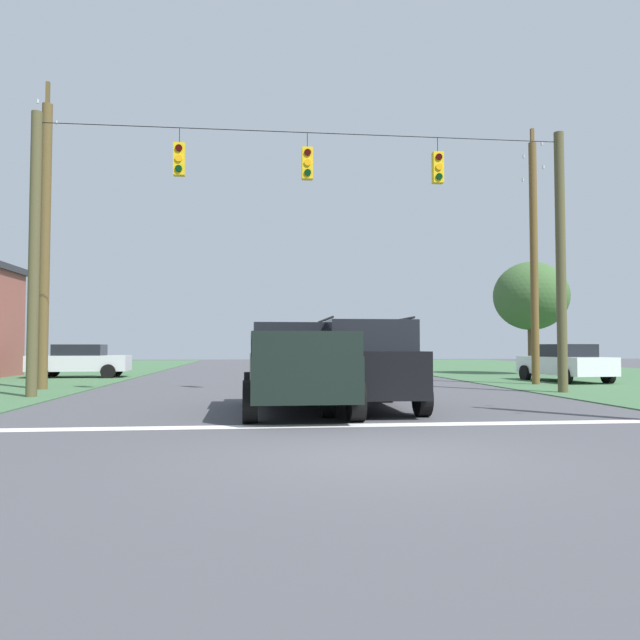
{
  "coord_description": "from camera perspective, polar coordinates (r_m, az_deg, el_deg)",
  "views": [
    {
      "loc": [
        -1.6,
        -7.93,
        1.42
      ],
      "look_at": [
        0.65,
        12.9,
        2.34
      ],
      "focal_mm": 34.24,
      "sensor_mm": 36.0,
      "label": 1
    }
  ],
  "objects": [
    {
      "name": "overhead_signal_span",
      "position": [
        18.11,
        -0.96,
        7.12
      ],
      "size": [
        15.86,
        0.31,
        8.09
      ],
      "color": "brown",
      "rests_on": "ground"
    },
    {
      "name": "suv_black",
      "position": [
        14.0,
        3.89,
        -3.98
      ],
      "size": [
        2.21,
        4.8,
        2.05
      ],
      "color": "black",
      "rests_on": "ground"
    },
    {
      "name": "tree_roadside_right",
      "position": [
        32.44,
        19.12,
        2.1
      ],
      "size": [
        3.71,
        3.71,
        5.69
      ],
      "color": "brown",
      "rests_on": "ground"
    },
    {
      "name": "lane_dash_2",
      "position": [
        32.58,
        -3.35,
        -4.99
      ],
      "size": [
        2.5,
        0.15,
        0.01
      ],
      "primitive_type": "cube",
      "rotation": [
        0.0,
        0.0,
        1.57
      ],
      "color": "white",
      "rests_on": "ground"
    },
    {
      "name": "lane_dash_1",
      "position": [
        24.24,
        -2.37,
        -5.85
      ],
      "size": [
        2.5,
        0.15,
        0.01
      ],
      "primitive_type": "cube",
      "rotation": [
        0.0,
        0.0,
        1.57
      ],
      "color": "white",
      "rests_on": "ground"
    },
    {
      "name": "stop_bar_stripe",
      "position": [
        11.16,
        2.18,
        -9.81
      ],
      "size": [
        13.16,
        0.45,
        0.01
      ],
      "primitive_type": "cube",
      "color": "white",
      "rests_on": "ground"
    },
    {
      "name": "ground_plane",
      "position": [
        8.22,
        5.31,
        -12.47
      ],
      "size": [
        120.0,
        120.0,
        0.0
      ],
      "primitive_type": "plane",
      "color": "#47474C"
    },
    {
      "name": "utility_pole_near_left",
      "position": [
        22.25,
        -24.32,
        6.7
      ],
      "size": [
        0.33,
        1.93,
        10.27
      ],
      "color": "brown",
      "rests_on": "ground"
    },
    {
      "name": "lane_dash_3",
      "position": [
        40.08,
        -3.88,
        -4.52
      ],
      "size": [
        2.5,
        0.15,
        0.01
      ],
      "primitive_type": "cube",
      "rotation": [
        0.0,
        0.0,
        1.57
      ],
      "color": "white",
      "rests_on": "ground"
    },
    {
      "name": "distant_car_far_parked",
      "position": [
        29.79,
        -21.53,
        -3.54
      ],
      "size": [
        4.36,
        2.14,
        1.52
      ],
      "color": "silver",
      "rests_on": "ground"
    },
    {
      "name": "utility_pole_mid_right",
      "position": [
        24.28,
        19.36,
        5.7
      ],
      "size": [
        0.29,
        1.78,
        9.65
      ],
      "color": "brown",
      "rests_on": "ground"
    },
    {
      "name": "distant_car_crossing_white",
      "position": [
        26.29,
        21.87,
        -3.7
      ],
      "size": [
        2.34,
        4.45,
        1.52
      ],
      "color": "silver",
      "rests_on": "ground"
    },
    {
      "name": "lane_dash_4",
      "position": [
        41.46,
        -3.96,
        -4.45
      ],
      "size": [
        2.5,
        0.15,
        0.01
      ],
      "primitive_type": "cube",
      "rotation": [
        0.0,
        0.0,
        1.57
      ],
      "color": "white",
      "rests_on": "ground"
    },
    {
      "name": "distant_car_oncoming",
      "position": [
        35.28,
        3.95,
        -3.52
      ],
      "size": [
        2.32,
        4.44,
        1.52
      ],
      "color": "silver",
      "rests_on": "ground"
    },
    {
      "name": "lane_dash_0",
      "position": [
        17.08,
        -0.76,
        -7.27
      ],
      "size": [
        2.5,
        0.15,
        0.01
      ],
      "primitive_type": "cube",
      "rotation": [
        0.0,
        0.0,
        1.57
      ],
      "color": "white",
      "rests_on": "ground"
    },
    {
      "name": "pickup_truck",
      "position": [
        13.43,
        -2.27,
        -4.45
      ],
      "size": [
        2.32,
        5.42,
        1.95
      ],
      "color": "black",
      "rests_on": "ground"
    }
  ]
}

